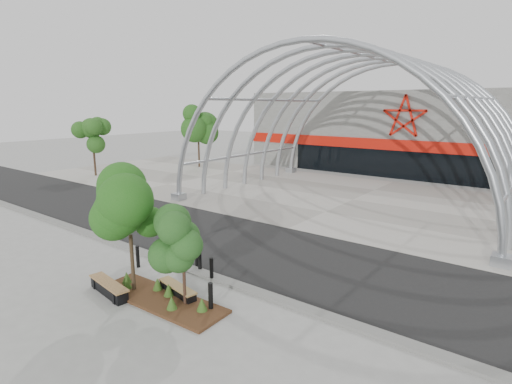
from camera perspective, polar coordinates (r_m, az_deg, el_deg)
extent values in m
plane|color=gray|center=(17.04, -8.31, -10.89)|extent=(140.00, 140.00, 0.00)
cube|color=black|center=(19.46, -0.90, -7.72)|extent=(140.00, 7.00, 0.02)
cube|color=gray|center=(29.45, 13.66, -1.10)|extent=(60.00, 17.00, 0.04)
cube|color=slate|center=(16.86, -8.93, -10.95)|extent=(60.00, 0.50, 0.12)
cube|color=slate|center=(45.87, 23.12, 7.99)|extent=(34.00, 15.00, 8.00)
cube|color=black|center=(38.99, 20.04, 3.64)|extent=(22.00, 0.25, 2.60)
cube|color=red|center=(38.78, 20.24, 6.27)|extent=(34.00, 0.30, 1.00)
torus|color=#A5A9AF|center=(22.99, 6.06, -4.64)|extent=(20.36, 0.36, 20.36)
torus|color=#A5A9AF|center=(25.08, 9.03, -3.28)|extent=(20.36, 0.36, 20.36)
torus|color=#A5A9AF|center=(27.24, 11.53, -2.13)|extent=(20.36, 0.36, 20.36)
torus|color=#A5A9AF|center=(29.46, 13.66, -1.14)|extent=(20.36, 0.36, 20.36)
torus|color=#A5A9AF|center=(31.72, 15.48, -0.29)|extent=(20.36, 0.36, 20.36)
torus|color=#A5A9AF|center=(34.01, 17.06, 0.44)|extent=(20.36, 0.36, 20.36)
torus|color=#A5A9AF|center=(36.33, 18.44, 1.08)|extent=(20.36, 0.36, 20.36)
cylinder|color=#A5A9AF|center=(26.71, 28.76, 11.68)|extent=(0.20, 15.00, 0.20)
cylinder|color=#A5A9AF|center=(28.88, 14.71, 18.54)|extent=(0.20, 15.00, 0.20)
cylinder|color=#A5A9AF|center=(32.14, 2.42, 13.00)|extent=(0.20, 15.00, 0.20)
cylinder|color=#A5A9AF|center=(33.93, -1.25, 5.39)|extent=(0.20, 15.00, 0.20)
cube|color=#A5A9AF|center=(29.17, -10.96, -0.64)|extent=(0.80, 0.80, 0.50)
cube|color=#A5A9AF|center=(40.53, 5.00, 3.14)|extent=(0.80, 0.80, 0.50)
cube|color=#A5A9AF|center=(19.98, 31.68, -8.36)|extent=(0.80, 0.80, 0.50)
cube|color=#3F2515|center=(14.79, -13.47, -14.67)|extent=(5.18, 1.75, 0.10)
cone|color=#39601F|center=(15.70, -17.98, -12.21)|extent=(0.36, 0.36, 0.44)
cone|color=#39601F|center=(14.78, -12.38, -13.46)|extent=(0.36, 0.36, 0.44)
cone|color=#39601F|center=(13.90, -11.96, -15.19)|extent=(0.36, 0.36, 0.44)
cone|color=#39601F|center=(15.31, -13.89, -12.59)|extent=(0.36, 0.36, 0.44)
cone|color=#39601F|center=(13.64, -7.74, -15.59)|extent=(0.36, 0.36, 0.44)
cone|color=#39601F|center=(16.15, -17.99, -11.50)|extent=(0.36, 0.36, 0.44)
cylinder|color=#332A19|center=(15.27, -17.23, -9.75)|extent=(0.14, 0.14, 2.17)
ellipsoid|color=#134F0E|center=(14.66, -17.72, -2.57)|extent=(1.86, 1.86, 2.37)
cylinder|color=#321B14|center=(13.94, -10.20, -12.77)|extent=(0.11, 0.11, 1.63)
ellipsoid|color=#183F1A|center=(13.38, -10.44, -7.01)|extent=(1.35, 1.35, 1.78)
cube|color=black|center=(15.70, -20.25, -12.92)|extent=(2.20, 0.71, 0.37)
cube|color=black|center=(16.38, -21.48, -11.82)|extent=(0.20, 0.49, 0.43)
cube|color=black|center=(15.01, -18.92, -13.88)|extent=(0.20, 0.49, 0.43)
cube|color=brown|center=(15.60, -20.32, -12.09)|extent=(2.27, 0.80, 0.07)
cube|color=black|center=(14.93, -11.14, -13.81)|extent=(1.92, 0.69, 0.32)
cube|color=black|center=(15.47, -12.56, -12.79)|extent=(0.18, 0.43, 0.38)
cube|color=black|center=(14.38, -9.61, -14.70)|extent=(0.18, 0.43, 0.38)
cube|color=olive|center=(14.84, -11.18, -13.06)|extent=(1.98, 0.76, 0.06)
cylinder|color=black|center=(17.63, -16.54, -8.85)|extent=(0.15, 0.15, 0.93)
cylinder|color=black|center=(17.00, -8.48, -9.39)|extent=(0.14, 0.14, 0.86)
cylinder|color=black|center=(15.81, -6.38, -10.92)|extent=(0.15, 0.15, 0.92)
cylinder|color=black|center=(16.65, -8.04, -9.67)|extent=(0.15, 0.15, 0.95)
cylinder|color=black|center=(13.66, -6.49, -14.68)|extent=(0.16, 0.16, 0.99)
cylinder|color=black|center=(44.25, -8.17, 5.67)|extent=(0.20, 0.20, 3.30)
ellipsoid|color=#174711|center=(44.01, -8.29, 9.55)|extent=(3.00, 3.00, 3.60)
cylinder|color=black|center=(41.35, -22.05, 4.05)|extent=(0.20, 0.20, 2.75)
ellipsoid|color=#1D4B14|center=(41.10, -22.34, 7.49)|extent=(2.55, 2.55, 3.00)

